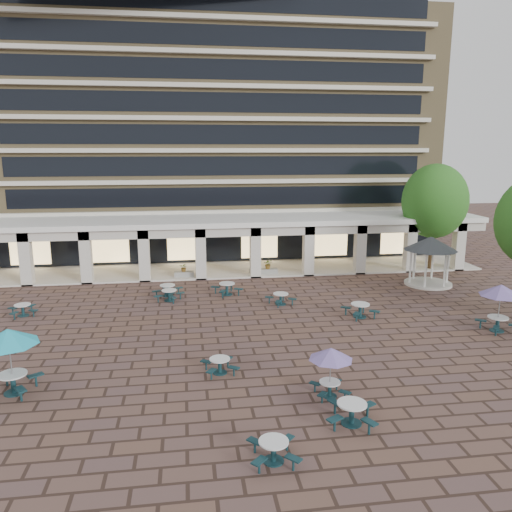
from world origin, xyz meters
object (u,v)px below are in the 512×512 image
object	(u,v)px
picnic_table_1	(274,449)
picnic_table_2	(352,411)
planter_right	(268,269)
gazebo	(430,249)
planter_left	(184,272)

from	to	relation	value
picnic_table_1	picnic_table_2	xyz separation A→B (m)	(3.21, 1.82, 0.05)
picnic_table_2	picnic_table_1	bearing A→B (deg)	-132.87
picnic_table_1	planter_right	distance (m)	24.20
picnic_table_1	picnic_table_2	world-z (taller)	picnic_table_2
gazebo	planter_right	xyz separation A→B (m)	(-11.24, 4.50, -2.16)
planter_left	picnic_table_1	bearing A→B (deg)	-83.26
picnic_table_2	planter_left	bearing A→B (deg)	122.92
picnic_table_2	planter_right	size ratio (longest dim) A/B	1.46
gazebo	planter_right	distance (m)	12.30
picnic_table_1	picnic_table_2	size ratio (longest dim) A/B	0.76
picnic_table_1	planter_right	xyz separation A→B (m)	(3.80, 23.90, 0.08)
picnic_table_1	gazebo	xyz separation A→B (m)	(15.04, 19.40, 2.24)
picnic_table_1	planter_left	distance (m)	24.07
gazebo	picnic_table_1	bearing A→B (deg)	-127.77
picnic_table_2	gazebo	bearing A→B (deg)	73.72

